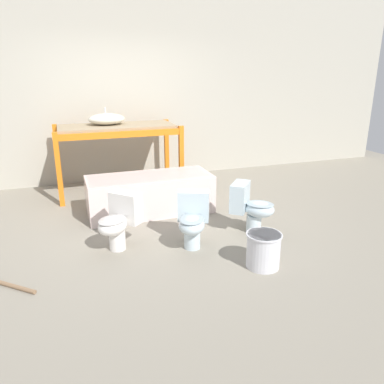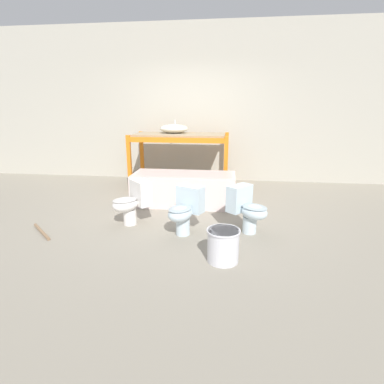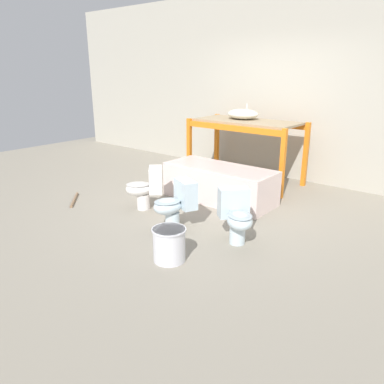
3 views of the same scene
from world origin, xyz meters
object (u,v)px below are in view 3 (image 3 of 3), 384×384
(toilet_near, at_px, (237,214))
(sink_basin, at_px, (243,114))
(bathtub_main, at_px, (220,181))
(toilet_far, at_px, (176,203))
(bucket_white, at_px, (169,244))
(toilet_extra, at_px, (146,187))

(toilet_near, bearing_deg, sink_basin, 71.17)
(sink_basin, xyz_separation_m, bathtub_main, (0.37, -1.17, -0.85))
(sink_basin, xyz_separation_m, toilet_near, (1.34, -2.21, -0.82))
(bathtub_main, relative_size, toilet_far, 2.79)
(sink_basin, xyz_separation_m, bucket_white, (1.06, -3.02, -0.96))
(sink_basin, relative_size, bucket_white, 1.57)
(toilet_near, distance_m, toilet_extra, 1.54)
(sink_basin, height_order, toilet_near, sink_basin)
(toilet_far, bearing_deg, toilet_near, 35.15)
(toilet_extra, distance_m, bucket_white, 1.55)
(sink_basin, height_order, toilet_extra, sink_basin)
(toilet_extra, bearing_deg, sink_basin, 131.06)
(sink_basin, distance_m, toilet_extra, 2.28)
(toilet_far, bearing_deg, toilet_extra, -172.53)
(bathtub_main, relative_size, toilet_near, 2.79)
(bathtub_main, xyz_separation_m, bucket_white, (0.69, -1.85, -0.11))
(toilet_near, bearing_deg, toilet_extra, 126.59)
(toilet_far, distance_m, toilet_extra, 0.79)
(sink_basin, distance_m, bucket_white, 3.34)
(toilet_far, xyz_separation_m, bucket_white, (0.50, -0.66, -0.14))
(toilet_extra, xyz_separation_m, bucket_white, (1.26, -0.90, -0.14))
(sink_basin, relative_size, bathtub_main, 0.33)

